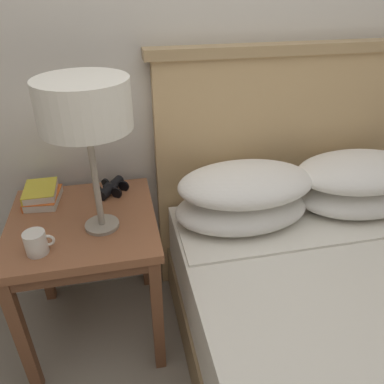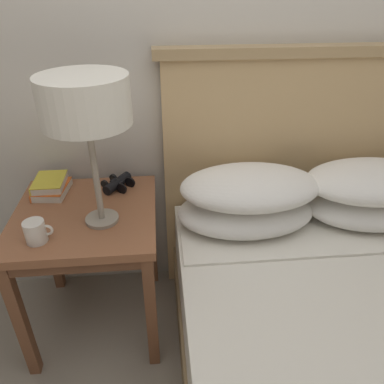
% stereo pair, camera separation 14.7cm
% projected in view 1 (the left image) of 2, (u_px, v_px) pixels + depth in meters
% --- Properties ---
extents(wall_back, '(8.00, 0.06, 2.60)m').
position_uv_depth(wall_back, '(186.00, 24.00, 1.53)').
color(wall_back, beige).
rests_on(wall_back, ground_plane).
extents(nightstand, '(0.58, 0.58, 0.64)m').
position_uv_depth(nightstand, '(85.00, 236.00, 1.53)').
color(nightstand, brown).
rests_on(nightstand, ground_plane).
extents(bed, '(1.34, 1.86, 1.22)m').
position_uv_depth(bed, '(357.00, 334.00, 1.40)').
color(bed, olive).
rests_on(bed, ground_plane).
extents(table_lamp, '(0.31, 0.31, 0.57)m').
position_uv_depth(table_lamp, '(84.00, 107.00, 1.21)').
color(table_lamp, gray).
rests_on(table_lamp, nightstand).
extents(book_on_nightstand, '(0.15, 0.19, 0.04)m').
position_uv_depth(book_on_nightstand, '(43.00, 198.00, 1.59)').
color(book_on_nightstand, silver).
rests_on(book_on_nightstand, nightstand).
extents(book_stacked_on_top, '(0.13, 0.17, 0.03)m').
position_uv_depth(book_stacked_on_top, '(40.00, 191.00, 1.58)').
color(book_stacked_on_top, silver).
rests_on(book_stacked_on_top, book_on_nightstand).
extents(binoculars_pair, '(0.16, 0.16, 0.05)m').
position_uv_depth(binoculars_pair, '(111.00, 188.00, 1.66)').
color(binoculars_pair, black).
rests_on(binoculars_pair, nightstand).
extents(coffee_mug, '(0.10, 0.08, 0.08)m').
position_uv_depth(coffee_mug, '(36.00, 243.00, 1.29)').
color(coffee_mug, silver).
rests_on(coffee_mug, nightstand).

